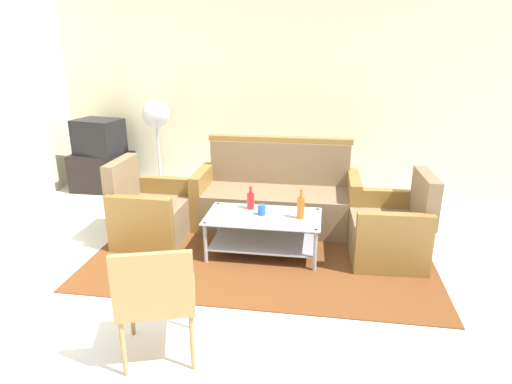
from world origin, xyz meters
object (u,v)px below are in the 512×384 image
(bottle_red, at_px, (251,200))
(coffee_table, at_px, (263,229))
(couch, at_px, (276,199))
(armchair_right, at_px, (391,231))
(pedestal_fan, at_px, (156,119))
(wicker_chair, at_px, (156,294))
(bottle_orange, at_px, (301,208))
(cup, at_px, (262,210))
(tv_stand, at_px, (103,172))
(armchair_left, at_px, (150,214))
(television, at_px, (99,137))

(bottle_red, bearing_deg, coffee_table, -47.95)
(couch, xyz_separation_m, armchair_right, (1.17, -0.66, -0.03))
(pedestal_fan, bearing_deg, wicker_chair, -69.62)
(bottle_orange, xyz_separation_m, cup, (-0.37, 0.04, -0.06))
(tv_stand, bearing_deg, armchair_left, -49.11)
(coffee_table, xyz_separation_m, pedestal_fan, (-1.69, 1.71, 0.74))
(armchair_right, relative_size, tv_stand, 1.06)
(couch, height_order, coffee_table, couch)
(armchair_right, relative_size, wicker_chair, 1.01)
(armchair_left, relative_size, armchair_right, 1.00)
(tv_stand, bearing_deg, pedestal_fan, 3.47)
(bottle_orange, bearing_deg, wicker_chair, -116.71)
(cup, xyz_separation_m, wicker_chair, (-0.43, -1.64, 0.03))
(armchair_right, relative_size, pedestal_fan, 0.67)
(armchair_right, distance_m, bottle_orange, 0.89)
(cup, relative_size, pedestal_fan, 0.08)
(bottle_red, bearing_deg, television, 147.68)
(couch, distance_m, bottle_red, 0.65)
(armchair_left, xyz_separation_m, coffee_table, (1.22, -0.17, -0.02))
(tv_stand, relative_size, pedestal_fan, 0.63)
(coffee_table, height_order, pedestal_fan, pedestal_fan)
(couch, bearing_deg, armchair_left, 24.80)
(couch, bearing_deg, bottle_orange, 111.75)
(tv_stand, height_order, pedestal_fan, pedestal_fan)
(pedestal_fan, relative_size, wicker_chair, 1.51)
(cup, bearing_deg, coffee_table, -51.46)
(wicker_chair, bearing_deg, television, 104.75)
(bottle_red, distance_m, wicker_chair, 1.81)
(couch, relative_size, pedestal_fan, 1.42)
(wicker_chair, bearing_deg, tv_stand, 104.77)
(tv_stand, xyz_separation_m, television, (0.00, 0.00, 0.50))
(bottle_orange, relative_size, bottle_red, 1.24)
(cup, distance_m, television, 3.00)
(couch, bearing_deg, cup, 84.89)
(television, bearing_deg, couch, 172.26)
(television, xyz_separation_m, pedestal_fan, (0.82, 0.05, 0.25))
(bottle_red, height_order, cup, bottle_red)
(couch, bearing_deg, coffee_table, 86.58)
(bottle_orange, distance_m, bottle_red, 0.54)
(coffee_table, height_order, tv_stand, tv_stand)
(armchair_left, bearing_deg, wicker_chair, 23.87)
(cup, xyz_separation_m, pedestal_fan, (-1.67, 1.68, 0.55))
(couch, height_order, wicker_chair, couch)
(armchair_left, bearing_deg, coffee_table, 82.53)
(tv_stand, bearing_deg, bottle_red, -32.27)
(bottle_red, distance_m, cup, 0.20)
(wicker_chair, bearing_deg, bottle_orange, 45.90)
(coffee_table, relative_size, bottle_red, 4.78)
(cup, distance_m, pedestal_fan, 2.43)
(bottle_orange, bearing_deg, cup, 174.39)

